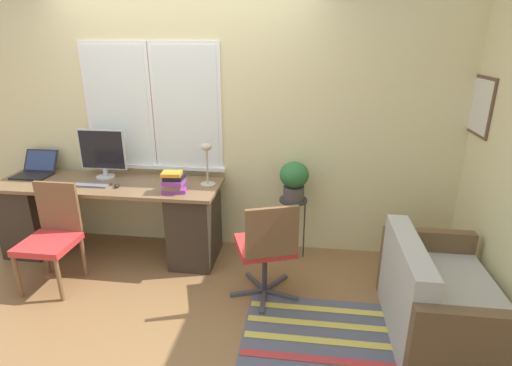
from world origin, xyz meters
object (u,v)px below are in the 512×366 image
Objects in this scene: mouse at (117,186)px; desk_lamp at (207,158)px; monitor at (103,153)px; book_stack at (174,182)px; laptop at (35,170)px; plant_stand at (293,206)px; potted_plant at (294,179)px; keyboard at (91,185)px; desk_chair_wooden at (52,234)px; office_chair_swivel at (267,247)px; couch_loveseat at (438,303)px.

mouse is 0.18× the size of desk_lamp.
monitor is 2.09× the size of book_stack.
monitor reaches higher than laptop.
laptop is 0.57× the size of plant_stand.
plant_stand is 1.68× the size of potted_plant.
desk_chair_wooden is at bearing -109.38° from keyboard.
laptop reaches higher than mouse.
laptop reaches higher than book_stack.
desk_chair_wooden is (-0.42, -0.44, -0.31)m from mouse.
potted_plant is (1.06, 0.31, -0.03)m from book_stack.
office_chair_swivel is 2.42× the size of potted_plant.
desk_chair_wooden is at bearing -160.73° from plant_stand.
desk_chair_wooden is 0.80× the size of couch_loveseat.
potted_plant is (-0.00, -0.00, 0.28)m from plant_stand.
potted_plant is (1.62, 0.28, 0.05)m from mouse.
office_chair_swivel is 0.79× the size of couch_loveseat.
plant_stand is at bearing 0.56° from monitor.
couch_loveseat is at bearing -13.90° from keyboard.
monitor reaches higher than keyboard.
plant_stand is at bearing 6.84° from desk_lamp.
mouse is at bearing -36.33° from office_chair_swivel.
laptop reaches higher than plant_stand.
potted_plant reaches higher than mouse.
monitor reaches higher than desk_chair_wooden.
office_chair_swivel is at bearing -23.94° from book_stack.
book_stack is at bearing -43.67° from office_chair_swivel.
mouse is at bearing -170.34° from plant_stand.
plant_stand is (0.81, 0.10, -0.48)m from desk_lamp.
potted_plant is (1.89, 0.26, 0.06)m from keyboard.
laptop is 2.54m from office_chair_swivel.
couch_loveseat is (3.70, -0.96, -0.54)m from laptop.
potted_plant is at bearing 0.74° from laptop.
plant_stand is at bearing 0.74° from laptop.
monitor is at bearing -179.44° from plant_stand.
desk_chair_wooden is (0.56, -0.68, -0.34)m from laptop.
monitor is at bearing 75.81° from desk_chair_wooden.
keyboard is at bearing 176.65° from mouse.
monitor is at bearing -41.94° from office_chair_swivel.
couch_loveseat is at bearing -18.33° from monitor.
book_stack reaches higher than desk_chair_wooden.
monitor is 0.35m from keyboard.
desk_lamp is at bearing -173.16° from plant_stand.
mouse is 0.19× the size of potted_plant.
couch_loveseat is at bearing -42.45° from potted_plant.
monitor is at bearing 175.78° from desk_lamp.
desk_lamp is at bearing 40.31° from book_stack.
plant_stand is at bearing 47.55° from couch_loveseat.
desk_lamp is 0.45× the size of desk_chair_wooden.
desk_lamp is (0.82, 0.18, 0.25)m from mouse.
keyboard is 1.79m from office_chair_swivel.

